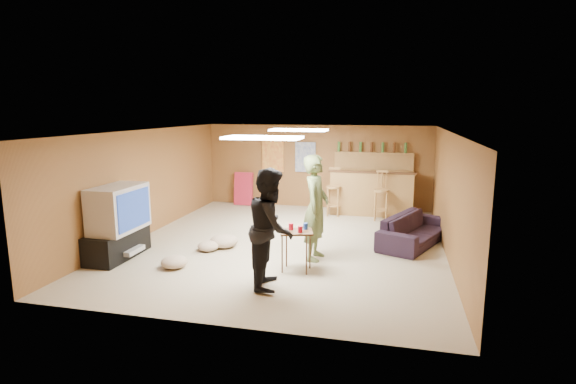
% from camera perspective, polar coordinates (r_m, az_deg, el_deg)
% --- Properties ---
extents(ground, '(7.00, 7.00, 0.00)m').
position_cam_1_polar(ground, '(8.90, -0.30, -6.57)').
color(ground, tan).
rests_on(ground, ground).
extents(ceiling, '(6.00, 7.00, 0.02)m').
position_cam_1_polar(ceiling, '(8.52, -0.31, 7.72)').
color(ceiling, silver).
rests_on(ceiling, ground).
extents(wall_back, '(6.00, 0.02, 2.20)m').
position_cam_1_polar(wall_back, '(12.04, 3.65, 3.25)').
color(wall_back, brown).
rests_on(wall_back, ground).
extents(wall_front, '(6.00, 0.02, 2.20)m').
position_cam_1_polar(wall_front, '(5.40, -9.19, -5.92)').
color(wall_front, brown).
rests_on(wall_front, ground).
extents(wall_left, '(0.02, 7.00, 2.20)m').
position_cam_1_polar(wall_left, '(9.79, -17.63, 1.11)').
color(wall_left, brown).
rests_on(wall_left, ground).
extents(wall_right, '(0.02, 7.00, 2.20)m').
position_cam_1_polar(wall_right, '(8.46, 19.83, -0.43)').
color(wall_right, brown).
rests_on(wall_right, ground).
extents(tv_stand, '(0.55, 1.30, 0.50)m').
position_cam_1_polar(tv_stand, '(8.59, -20.84, -6.17)').
color(tv_stand, black).
rests_on(tv_stand, ground).
extents(dvd_box, '(0.35, 0.50, 0.08)m').
position_cam_1_polar(dvd_box, '(8.50, -19.56, -6.97)').
color(dvd_box, '#B2B2B7').
rests_on(dvd_box, tv_stand).
extents(tv_body, '(0.60, 1.10, 0.80)m').
position_cam_1_polar(tv_body, '(8.40, -20.73, -1.96)').
color(tv_body, '#B2B2B7').
rests_on(tv_body, tv_stand).
extents(tv_screen, '(0.02, 0.95, 0.65)m').
position_cam_1_polar(tv_screen, '(8.23, -18.94, -2.09)').
color(tv_screen, navy).
rests_on(tv_screen, tv_body).
extents(bar_counter, '(2.00, 0.60, 1.10)m').
position_cam_1_polar(bar_counter, '(11.42, 10.58, -0.10)').
color(bar_counter, olive).
rests_on(bar_counter, ground).
extents(bar_lip, '(2.10, 0.12, 0.05)m').
position_cam_1_polar(bar_lip, '(11.09, 10.61, 2.47)').
color(bar_lip, '#3F2514').
rests_on(bar_lip, bar_counter).
extents(bar_shelf, '(2.00, 0.18, 0.05)m').
position_cam_1_polar(bar_shelf, '(11.73, 10.85, 4.86)').
color(bar_shelf, olive).
rests_on(bar_shelf, bar_backing).
extents(bar_backing, '(2.00, 0.14, 0.60)m').
position_cam_1_polar(bar_backing, '(11.79, 10.80, 3.42)').
color(bar_backing, olive).
rests_on(bar_backing, bar_counter).
extents(poster_left, '(0.60, 0.03, 0.85)m').
position_cam_1_polar(poster_left, '(12.23, -1.94, 4.56)').
color(poster_left, '#BF3F26').
rests_on(poster_left, wall_back).
extents(poster_right, '(0.55, 0.03, 0.80)m').
position_cam_1_polar(poster_right, '(12.02, 2.22, 4.45)').
color(poster_right, '#334C99').
rests_on(poster_right, wall_back).
extents(folding_chair_stack, '(0.50, 0.26, 0.91)m').
position_cam_1_polar(folding_chair_stack, '(12.44, -5.66, 0.42)').
color(folding_chair_stack, '#B7213C').
rests_on(folding_chair_stack, ground).
extents(ceiling_panel_front, '(1.20, 0.60, 0.04)m').
position_cam_1_polar(ceiling_panel_front, '(7.08, -3.21, 6.90)').
color(ceiling_panel_front, white).
rests_on(ceiling_panel_front, ceiling).
extents(ceiling_panel_back, '(1.20, 0.60, 0.04)m').
position_cam_1_polar(ceiling_panel_back, '(9.69, 1.38, 7.87)').
color(ceiling_panel_back, white).
rests_on(ceiling_panel_back, ceiling).
extents(person_olive, '(0.48, 0.70, 1.85)m').
position_cam_1_polar(person_olive, '(7.82, 3.55, -2.00)').
color(person_olive, '#5B6C3E').
rests_on(person_olive, ground).
extents(person_black, '(0.80, 0.96, 1.78)m').
position_cam_1_polar(person_black, '(6.63, -2.17, -4.57)').
color(person_black, black).
rests_on(person_black, ground).
extents(sofa, '(1.49, 2.11, 0.58)m').
position_cam_1_polar(sofa, '(9.14, 15.75, -4.64)').
color(sofa, black).
rests_on(sofa, ground).
extents(tray_table, '(0.61, 0.54, 0.67)m').
position_cam_1_polar(tray_table, '(7.37, 1.05, -7.48)').
color(tray_table, '#3F2514').
rests_on(tray_table, ground).
extents(cup_red_near, '(0.10, 0.10, 0.11)m').
position_cam_1_polar(cup_red_near, '(7.33, 0.38, -4.41)').
color(cup_red_near, '#B40C22').
rests_on(cup_red_near, tray_table).
extents(cup_red_far, '(0.10, 0.10, 0.11)m').
position_cam_1_polar(cup_red_far, '(7.18, 1.56, -4.75)').
color(cup_red_far, '#B40C22').
rests_on(cup_red_far, tray_table).
extents(cup_blue, '(0.08, 0.08, 0.11)m').
position_cam_1_polar(cup_blue, '(7.36, 2.24, -4.36)').
color(cup_blue, navy).
rests_on(cup_blue, tray_table).
extents(bar_stool_left, '(0.44, 0.44, 1.27)m').
position_cam_1_polar(bar_stool_left, '(11.14, 5.81, 0.21)').
color(bar_stool_left, olive).
rests_on(bar_stool_left, ground).
extents(bar_stool_right, '(0.47, 0.47, 1.11)m').
position_cam_1_polar(bar_stool_right, '(10.83, 11.75, -0.67)').
color(bar_stool_right, olive).
rests_on(bar_stool_right, ground).
extents(cushion_near_tv, '(0.65, 0.65, 0.24)m').
position_cam_1_polar(cushion_near_tv, '(8.75, -8.15, -6.16)').
color(cushion_near_tv, tan).
rests_on(cushion_near_tv, ground).
extents(cushion_mid, '(0.51, 0.51, 0.18)m').
position_cam_1_polar(cushion_mid, '(8.59, -10.07, -6.75)').
color(cushion_mid, tan).
rests_on(cushion_mid, ground).
extents(cushion_far, '(0.58, 0.58, 0.20)m').
position_cam_1_polar(cushion_far, '(7.81, -14.24, -8.60)').
color(cushion_far, tan).
rests_on(cushion_far, ground).
extents(bottle_row, '(1.76, 0.08, 0.26)m').
position_cam_1_polar(bottle_row, '(11.70, 10.58, 5.62)').
color(bottle_row, '#3F7233').
rests_on(bottle_row, bar_shelf).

